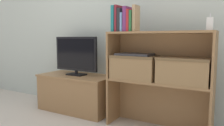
% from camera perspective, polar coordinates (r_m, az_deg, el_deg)
% --- Properties ---
extents(ground_plane, '(16.00, 16.00, 0.00)m').
position_cam_1_polar(ground_plane, '(2.30, -1.81, -15.73)').
color(ground_plane, '#BCB2A3').
extents(wall_back, '(10.00, 0.05, 2.40)m').
position_cam_1_polar(wall_back, '(2.55, 3.70, 13.95)').
color(wall_back, '#B2BCB2').
rests_on(wall_back, ground_plane).
extents(tv_stand, '(0.91, 0.45, 0.43)m').
position_cam_1_polar(tv_stand, '(2.69, -9.19, -7.62)').
color(tv_stand, olive).
rests_on(tv_stand, ground_plane).
extents(tv, '(0.58, 0.14, 0.45)m').
position_cam_1_polar(tv, '(2.62, -9.39, 2.10)').
color(tv, black).
rests_on(tv, tv_stand).
extents(bookshelf_lower_tier, '(0.96, 0.28, 0.47)m').
position_cam_1_polar(bookshelf_lower_tier, '(2.18, 12.26, -8.83)').
color(bookshelf_lower_tier, olive).
rests_on(bookshelf_lower_tier, ground_plane).
extents(bookshelf_upper_tier, '(0.96, 0.28, 0.46)m').
position_cam_1_polar(bookshelf_upper_tier, '(2.11, 12.56, 3.46)').
color(bookshelf_upper_tier, olive).
rests_on(bookshelf_upper_tier, bookshelf_lower_tier).
extents(book_teal, '(0.03, 0.13, 0.25)m').
position_cam_1_polar(book_teal, '(2.19, 0.84, 11.43)').
color(book_teal, '#1E7075').
rests_on(book_teal, bookshelf_upper_tier).
extents(book_maroon, '(0.02, 0.13, 0.25)m').
position_cam_1_polar(book_maroon, '(2.18, 1.66, 11.49)').
color(book_maroon, maroon).
rests_on(book_maroon, bookshelf_upper_tier).
extents(book_charcoal, '(0.03, 0.13, 0.22)m').
position_cam_1_polar(book_charcoal, '(2.16, 2.41, 11.11)').
color(book_charcoal, '#232328').
rests_on(book_charcoal, bookshelf_upper_tier).
extents(book_skyblue, '(0.02, 0.15, 0.18)m').
position_cam_1_polar(book_skyblue, '(2.15, 3.17, 10.53)').
color(book_skyblue, '#709ECC').
rests_on(book_skyblue, bookshelf_upper_tier).
extents(book_plum, '(0.04, 0.15, 0.23)m').
position_cam_1_polar(book_plum, '(2.13, 4.06, 11.30)').
color(book_plum, '#6B2D66').
rests_on(book_plum, bookshelf_upper_tier).
extents(book_crimson, '(0.03, 0.15, 0.21)m').
position_cam_1_polar(book_crimson, '(2.12, 4.88, 10.95)').
color(book_crimson, '#B22328').
rests_on(book_crimson, bookshelf_upper_tier).
extents(book_forest, '(0.02, 0.16, 0.19)m').
position_cam_1_polar(book_forest, '(2.11, 5.56, 10.81)').
color(book_forest, '#286638').
rests_on(book_forest, bookshelf_upper_tier).
extents(book_tan, '(0.03, 0.12, 0.24)m').
position_cam_1_polar(book_tan, '(2.10, 6.29, 11.48)').
color(book_tan, tan).
rests_on(book_tan, bookshelf_upper_tier).
extents(baby_monitor, '(0.05, 0.03, 0.14)m').
position_cam_1_polar(baby_monitor, '(1.96, 24.20, 9.31)').
color(baby_monitor, white).
rests_on(baby_monitor, bookshelf_upper_tier).
extents(storage_basket_left, '(0.44, 0.25, 0.23)m').
position_cam_1_polar(storage_basket_left, '(2.13, 5.92, -0.81)').
color(storage_basket_left, '#937047').
rests_on(storage_basket_left, bookshelf_lower_tier).
extents(storage_basket_right, '(0.44, 0.25, 0.23)m').
position_cam_1_polar(storage_basket_right, '(1.99, 18.16, -1.62)').
color(storage_basket_right, '#937047').
rests_on(storage_basket_right, bookshelf_lower_tier).
extents(laptop, '(0.34, 0.22, 0.02)m').
position_cam_1_polar(laptop, '(2.12, 5.96, 2.27)').
color(laptop, '#2D2D33').
rests_on(laptop, storage_basket_left).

